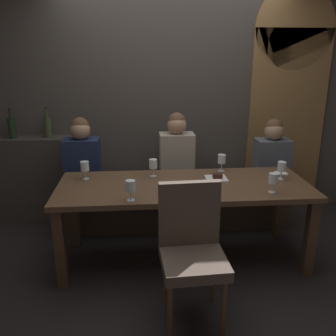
{
  "coord_description": "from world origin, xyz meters",
  "views": [
    {
      "loc": [
        -0.39,
        -2.97,
        1.83
      ],
      "look_at": [
        -0.13,
        0.16,
        0.84
      ],
      "focal_mm": 38.87,
      "sensor_mm": 36.0,
      "label": 1
    }
  ],
  "objects_px": {
    "wine_glass_end_right": "(222,160)",
    "wine_glass_far_left": "(273,179)",
    "diner_redhead": "(82,157)",
    "wine_glass_near_right": "(130,186)",
    "dining_table": "(184,193)",
    "wine_glass_center_front": "(85,167)",
    "diner_far_end": "(272,155)",
    "dessert_plate": "(217,177)",
    "wine_bottle_dark_red": "(12,127)",
    "wine_glass_end_left": "(282,167)",
    "wine_glass_near_left": "(153,165)",
    "chair_near_side": "(192,244)",
    "diner_bearded": "(177,153)",
    "banquette_bench": "(175,206)",
    "wine_bottle_pale_label": "(48,126)"
  },
  "relations": [
    {
      "from": "diner_redhead",
      "to": "wine_glass_near_left",
      "type": "relative_size",
      "value": 4.73
    },
    {
      "from": "wine_bottle_dark_red",
      "to": "wine_glass_end_left",
      "type": "bearing_deg",
      "value": -20.23
    },
    {
      "from": "wine_glass_end_left",
      "to": "wine_glass_far_left",
      "type": "bearing_deg",
      "value": -121.6
    },
    {
      "from": "wine_bottle_dark_red",
      "to": "wine_glass_end_left",
      "type": "relative_size",
      "value": 1.99
    },
    {
      "from": "wine_glass_near_right",
      "to": "dessert_plate",
      "type": "relative_size",
      "value": 0.86
    },
    {
      "from": "diner_far_end",
      "to": "wine_glass_end_right",
      "type": "relative_size",
      "value": 4.45
    },
    {
      "from": "wine_glass_end_left",
      "to": "banquette_bench",
      "type": "bearing_deg",
      "value": 144.29
    },
    {
      "from": "diner_bearded",
      "to": "wine_bottle_dark_red",
      "type": "xyz_separation_m",
      "value": [
        -1.76,
        0.3,
        0.24
      ]
    },
    {
      "from": "dining_table",
      "to": "wine_glass_center_front",
      "type": "distance_m",
      "value": 0.92
    },
    {
      "from": "banquette_bench",
      "to": "diner_far_end",
      "type": "relative_size",
      "value": 3.42
    },
    {
      "from": "dining_table",
      "to": "wine_glass_near_right",
      "type": "height_order",
      "value": "wine_glass_near_right"
    },
    {
      "from": "wine_bottle_pale_label",
      "to": "wine_glass_end_left",
      "type": "bearing_deg",
      "value": -23.61
    },
    {
      "from": "chair_near_side",
      "to": "wine_glass_center_front",
      "type": "height_order",
      "value": "chair_near_side"
    },
    {
      "from": "dessert_plate",
      "to": "banquette_bench",
      "type": "bearing_deg",
      "value": 118.04
    },
    {
      "from": "wine_glass_end_right",
      "to": "wine_glass_far_left",
      "type": "bearing_deg",
      "value": -63.92
    },
    {
      "from": "banquette_bench",
      "to": "wine_bottle_dark_red",
      "type": "relative_size",
      "value": 7.67
    },
    {
      "from": "banquette_bench",
      "to": "wine_glass_far_left",
      "type": "bearing_deg",
      "value": -53.82
    },
    {
      "from": "diner_far_end",
      "to": "dessert_plate",
      "type": "height_order",
      "value": "diner_far_end"
    },
    {
      "from": "wine_glass_near_left",
      "to": "wine_glass_center_front",
      "type": "height_order",
      "value": "same"
    },
    {
      "from": "banquette_bench",
      "to": "diner_bearded",
      "type": "bearing_deg",
      "value": 65.86
    },
    {
      "from": "dining_table",
      "to": "diner_redhead",
      "type": "bearing_deg",
      "value": 144.94
    },
    {
      "from": "chair_near_side",
      "to": "dessert_plate",
      "type": "relative_size",
      "value": 5.16
    },
    {
      "from": "diner_redhead",
      "to": "wine_bottle_pale_label",
      "type": "relative_size",
      "value": 2.38
    },
    {
      "from": "diner_redhead",
      "to": "wine_glass_near_right",
      "type": "height_order",
      "value": "diner_redhead"
    },
    {
      "from": "wine_glass_near_right",
      "to": "wine_glass_center_front",
      "type": "distance_m",
      "value": 0.69
    },
    {
      "from": "diner_redhead",
      "to": "diner_far_end",
      "type": "distance_m",
      "value": 2.01
    },
    {
      "from": "diner_redhead",
      "to": "diner_far_end",
      "type": "bearing_deg",
      "value": 0.17
    },
    {
      "from": "diner_redhead",
      "to": "wine_bottle_pale_label",
      "type": "xyz_separation_m",
      "value": [
        -0.4,
        0.37,
        0.25
      ]
    },
    {
      "from": "diner_bearded",
      "to": "wine_glass_near_right",
      "type": "distance_m",
      "value": 1.16
    },
    {
      "from": "banquette_bench",
      "to": "wine_glass_end_right",
      "type": "xyz_separation_m",
      "value": [
        0.41,
        -0.36,
        0.62
      ]
    },
    {
      "from": "wine_glass_center_front",
      "to": "wine_glass_near_left",
      "type": "bearing_deg",
      "value": 2.1
    },
    {
      "from": "dining_table",
      "to": "wine_glass_center_front",
      "type": "xyz_separation_m",
      "value": [
        -0.88,
        0.21,
        0.2
      ]
    },
    {
      "from": "wine_glass_near_left",
      "to": "chair_near_side",
      "type": "bearing_deg",
      "value": -76.61
    },
    {
      "from": "wine_bottle_dark_red",
      "to": "wine_glass_far_left",
      "type": "relative_size",
      "value": 1.99
    },
    {
      "from": "wine_glass_end_left",
      "to": "wine_glass_far_left",
      "type": "xyz_separation_m",
      "value": [
        -0.19,
        -0.31,
        -0.0
      ]
    },
    {
      "from": "chair_near_side",
      "to": "wine_bottle_dark_red",
      "type": "height_order",
      "value": "wine_bottle_dark_red"
    },
    {
      "from": "wine_bottle_pale_label",
      "to": "wine_glass_center_front",
      "type": "relative_size",
      "value": 1.99
    },
    {
      "from": "diner_far_end",
      "to": "diner_redhead",
      "type": "bearing_deg",
      "value": -179.83
    },
    {
      "from": "wine_glass_end_left",
      "to": "wine_glass_far_left",
      "type": "height_order",
      "value": "same"
    },
    {
      "from": "wine_glass_far_left",
      "to": "wine_glass_center_front",
      "type": "xyz_separation_m",
      "value": [
        -1.58,
        0.47,
        0.0
      ]
    },
    {
      "from": "chair_near_side",
      "to": "diner_far_end",
      "type": "relative_size",
      "value": 1.34
    },
    {
      "from": "wine_glass_end_left",
      "to": "wine_glass_near_left",
      "type": "relative_size",
      "value": 1.0
    },
    {
      "from": "wine_glass_end_left",
      "to": "wine_glass_end_right",
      "type": "height_order",
      "value": "same"
    },
    {
      "from": "diner_redhead",
      "to": "dessert_plate",
      "type": "height_order",
      "value": "diner_redhead"
    },
    {
      "from": "banquette_bench",
      "to": "wine_glass_end_right",
      "type": "distance_m",
      "value": 0.83
    },
    {
      "from": "diner_bearded",
      "to": "wine_glass_center_front",
      "type": "relative_size",
      "value": 4.89
    },
    {
      "from": "diner_bearded",
      "to": "dessert_plate",
      "type": "relative_size",
      "value": 4.22
    },
    {
      "from": "dining_table",
      "to": "wine_glass_near_left",
      "type": "relative_size",
      "value": 13.41
    },
    {
      "from": "diner_bearded",
      "to": "wine_glass_far_left",
      "type": "distance_m",
      "value": 1.2
    },
    {
      "from": "diner_far_end",
      "to": "wine_glass_far_left",
      "type": "height_order",
      "value": "diner_far_end"
    }
  ]
}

